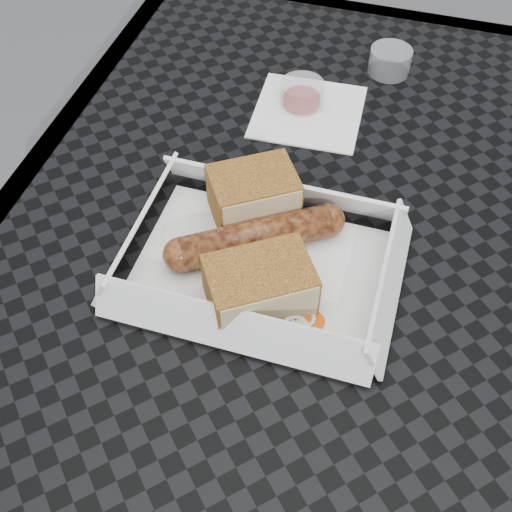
# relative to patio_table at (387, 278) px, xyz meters

# --- Properties ---
(ground) EXTENTS (60.00, 60.00, 0.00)m
(ground) POSITION_rel_patio_table_xyz_m (0.00, 0.00, -0.67)
(ground) COLOR #57585A
(ground) RESTS_ON ground
(patio_table) EXTENTS (0.80, 0.80, 0.74)m
(patio_table) POSITION_rel_patio_table_xyz_m (0.00, 0.00, 0.00)
(patio_table) COLOR black
(patio_table) RESTS_ON ground
(food_tray) EXTENTS (0.22, 0.15, 0.00)m
(food_tray) POSITION_rel_patio_table_xyz_m (-0.12, -0.08, 0.08)
(food_tray) COLOR white
(food_tray) RESTS_ON patio_table
(bratwurst) EXTENTS (0.15, 0.11, 0.03)m
(bratwurst) POSITION_rel_patio_table_xyz_m (-0.13, -0.06, 0.10)
(bratwurst) COLOR brown
(bratwurst) RESTS_ON food_tray
(bread_near) EXTENTS (0.10, 0.09, 0.05)m
(bread_near) POSITION_rel_patio_table_xyz_m (-0.14, -0.02, 0.10)
(bread_near) COLOR #906024
(bread_near) RESTS_ON food_tray
(bread_far) EXTENTS (0.11, 0.10, 0.05)m
(bread_far) POSITION_rel_patio_table_xyz_m (-0.11, -0.12, 0.10)
(bread_far) COLOR #906024
(bread_far) RESTS_ON food_tray
(veg_garnish) EXTENTS (0.03, 0.03, 0.00)m
(veg_garnish) POSITION_rel_patio_table_xyz_m (-0.07, -0.13, 0.08)
(veg_garnish) COLOR #E25209
(veg_garnish) RESTS_ON food_tray
(napkin) EXTENTS (0.13, 0.13, 0.00)m
(napkin) POSITION_rel_patio_table_xyz_m (-0.13, 0.15, 0.08)
(napkin) COLOR white
(napkin) RESTS_ON patio_table
(condiment_cup_sauce) EXTENTS (0.05, 0.05, 0.03)m
(condiment_cup_sauce) POSITION_rel_patio_table_xyz_m (-0.14, 0.16, 0.09)
(condiment_cup_sauce) COLOR maroon
(condiment_cup_sauce) RESTS_ON patio_table
(condiment_cup_empty) EXTENTS (0.05, 0.05, 0.03)m
(condiment_cup_empty) POSITION_rel_patio_table_xyz_m (-0.05, 0.25, 0.09)
(condiment_cup_empty) COLOR silver
(condiment_cup_empty) RESTS_ON patio_table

